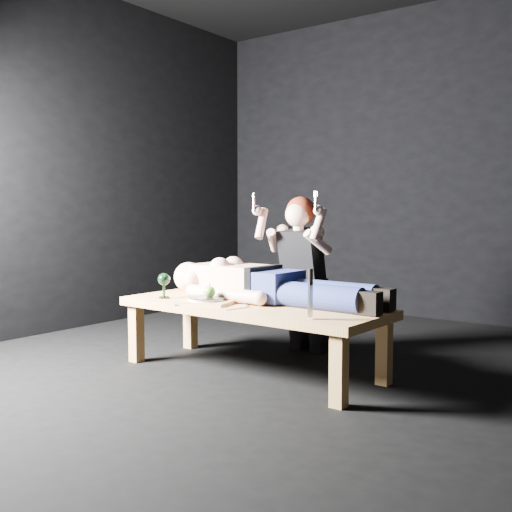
% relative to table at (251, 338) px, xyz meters
% --- Properties ---
extents(ground, '(5.00, 5.00, 0.00)m').
position_rel_table_xyz_m(ground, '(0.35, 0.11, -0.23)').
color(ground, black).
rests_on(ground, ground).
extents(back_wall, '(5.00, 0.00, 5.00)m').
position_rel_table_xyz_m(back_wall, '(0.35, 2.61, 1.27)').
color(back_wall, black).
rests_on(back_wall, ground).
extents(table, '(1.80, 0.72, 0.45)m').
position_rel_table_xyz_m(table, '(0.00, 0.00, 0.00)').
color(table, tan).
rests_on(table, ground).
extents(lying_man, '(1.87, 0.62, 0.27)m').
position_rel_table_xyz_m(lying_man, '(0.06, 0.14, 0.36)').
color(lying_man, '#E0AE94').
rests_on(lying_man, table).
extents(kneeling_woman, '(0.63, 0.71, 1.18)m').
position_rel_table_xyz_m(kneeling_woman, '(-0.01, 0.70, 0.36)').
color(kneeling_woman, black).
rests_on(kneeling_woman, ground).
extents(serving_tray, '(0.39, 0.31, 0.02)m').
position_rel_table_xyz_m(serving_tray, '(-0.23, -0.18, 0.24)').
color(serving_tray, tan).
rests_on(serving_tray, table).
extents(plate, '(0.27, 0.27, 0.02)m').
position_rel_table_xyz_m(plate, '(-0.23, -0.18, 0.25)').
color(plate, white).
rests_on(plate, serving_tray).
extents(apple, '(0.07, 0.07, 0.07)m').
position_rel_table_xyz_m(apple, '(-0.21, -0.17, 0.30)').
color(apple, green).
rests_on(apple, plate).
extents(goblet, '(0.09, 0.09, 0.17)m').
position_rel_table_xyz_m(goblet, '(-0.60, -0.18, 0.31)').
color(goblet, black).
rests_on(goblet, table).
extents(fork_flat, '(0.09, 0.18, 0.01)m').
position_rel_table_xyz_m(fork_flat, '(-0.43, -0.18, 0.23)').
color(fork_flat, '#B2B2B7').
rests_on(fork_flat, table).
extents(knife_flat, '(0.06, 0.19, 0.01)m').
position_rel_table_xyz_m(knife_flat, '(0.07, -0.23, 0.23)').
color(knife_flat, '#B2B2B7').
rests_on(knife_flat, table).
extents(spoon_flat, '(0.15, 0.14, 0.01)m').
position_rel_table_xyz_m(spoon_flat, '(0.01, -0.09, 0.23)').
color(spoon_flat, '#B2B2B7').
rests_on(spoon_flat, table).
extents(carving_knife, '(0.04, 0.04, 0.28)m').
position_rel_table_xyz_m(carving_knife, '(0.60, -0.27, 0.36)').
color(carving_knife, '#B2B2B7').
rests_on(carving_knife, table).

